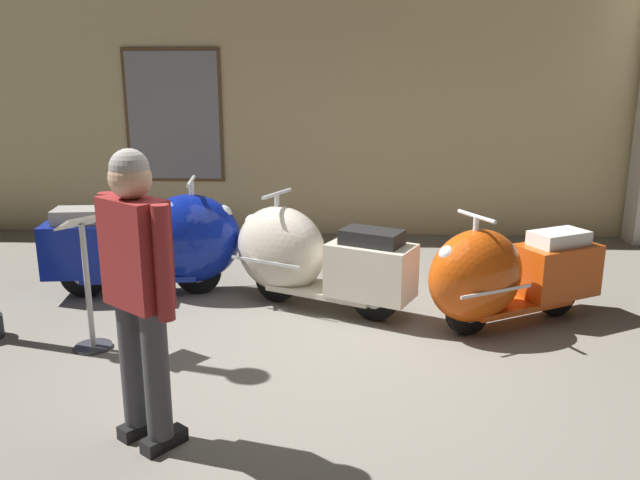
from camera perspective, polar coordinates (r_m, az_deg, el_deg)
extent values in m
plane|color=slate|center=(4.77, 0.82, -10.90)|extent=(60.00, 60.00, 0.00)
cube|color=#CCB784|center=(8.23, 1.78, 12.25)|extent=(18.00, 0.20, 3.39)
cube|color=brown|center=(8.42, -12.77, 10.61)|extent=(1.23, 0.03, 1.64)
cube|color=gray|center=(8.40, -12.80, 10.60)|extent=(1.15, 0.01, 1.56)
cylinder|color=black|center=(6.24, -10.70, -2.66)|extent=(0.45, 0.15, 0.44)
cylinder|color=silver|center=(6.24, -10.70, -2.66)|extent=(0.21, 0.13, 0.20)
cylinder|color=black|center=(6.43, -20.05, -2.78)|extent=(0.45, 0.15, 0.44)
cylinder|color=silver|center=(6.43, -20.05, -2.78)|extent=(0.21, 0.13, 0.20)
cube|color=navy|center=(6.32, -15.43, -2.93)|extent=(1.09, 0.53, 0.06)
ellipsoid|color=navy|center=(6.16, -11.35, 0.13)|extent=(1.00, 0.69, 0.84)
cube|color=navy|center=(6.36, -19.86, -0.69)|extent=(0.80, 0.54, 0.49)
cube|color=gray|center=(6.28, -20.11, 2.03)|extent=(0.57, 0.38, 0.13)
sphere|color=silver|center=(6.07, -8.54, 2.30)|extent=(0.17, 0.17, 0.17)
cylinder|color=silver|center=(6.07, -11.22, 3.66)|extent=(0.05, 0.05, 0.31)
cylinder|color=silver|center=(6.04, -11.30, 5.10)|extent=(0.10, 0.49, 0.04)
cube|color=silver|center=(6.44, -11.05, 0.29)|extent=(0.74, 0.11, 0.03)
cylinder|color=black|center=(5.93, -3.87, -3.50)|extent=(0.41, 0.25, 0.41)
cylinder|color=silver|center=(5.93, -3.87, -3.50)|extent=(0.21, 0.17, 0.19)
cylinder|color=black|center=(5.50, 4.87, -5.01)|extent=(0.41, 0.25, 0.41)
cylinder|color=silver|center=(5.50, 4.87, -5.01)|extent=(0.21, 0.17, 0.19)
cube|color=beige|center=(5.71, 0.33, -4.43)|extent=(1.05, 0.76, 0.05)
ellipsoid|color=beige|center=(5.82, -3.48, -0.82)|extent=(1.01, 0.86, 0.78)
cube|color=beige|center=(5.45, 4.53, -2.70)|extent=(0.81, 0.67, 0.45)
cube|color=black|center=(5.37, 4.59, 0.25)|extent=(0.57, 0.47, 0.12)
sphere|color=silver|center=(5.92, -5.91, 1.55)|extent=(0.15, 0.15, 0.15)
cylinder|color=silver|center=(5.75, -3.80, 2.67)|extent=(0.05, 0.05, 0.29)
cylinder|color=silver|center=(5.72, -3.83, 4.09)|extent=(0.22, 0.42, 0.03)
cube|color=silver|center=(5.62, -4.88, -1.97)|extent=(0.63, 0.31, 0.02)
cylinder|color=black|center=(5.34, 12.96, -6.07)|extent=(0.39, 0.26, 0.40)
cylinder|color=silver|center=(5.34, 12.96, -6.07)|extent=(0.20, 0.17, 0.18)
cylinder|color=black|center=(5.95, 20.17, -4.43)|extent=(0.39, 0.26, 0.40)
cylinder|color=silver|center=(5.95, 20.17, -4.43)|extent=(0.20, 0.17, 0.18)
cube|color=#C6470F|center=(5.64, 16.75, -5.41)|extent=(1.00, 0.76, 0.05)
ellipsoid|color=#C6470F|center=(5.28, 13.57, -3.10)|extent=(0.98, 0.85, 0.76)
cube|color=#C6470F|center=(5.86, 20.08, -2.48)|extent=(0.78, 0.67, 0.44)
cube|color=silver|center=(5.79, 20.33, 0.16)|extent=(0.55, 0.47, 0.12)
sphere|color=silver|center=(5.05, 11.23, -1.30)|extent=(0.15, 0.15, 0.15)
cylinder|color=silver|center=(5.17, 13.54, 0.52)|extent=(0.04, 0.04, 0.28)
cylinder|color=silver|center=(5.14, 13.64, 2.03)|extent=(0.23, 0.40, 0.03)
cube|color=silver|center=(5.11, 15.31, -4.40)|extent=(0.60, 0.33, 0.02)
cube|color=black|center=(3.92, -13.56, -16.81)|extent=(0.24, 0.27, 0.08)
cylinder|color=#38383D|center=(3.70, -14.25, -10.86)|extent=(0.14, 0.14, 0.83)
cube|color=black|center=(4.08, -15.50, -15.59)|extent=(0.24, 0.27, 0.08)
cylinder|color=#38383D|center=(3.87, -16.22, -9.82)|extent=(0.14, 0.14, 0.83)
cube|color=maroon|center=(3.56, -15.95, -1.11)|extent=(0.43, 0.40, 0.59)
cylinder|color=maroon|center=(3.38, -13.65, -2.01)|extent=(0.09, 0.09, 0.61)
cylinder|color=maroon|center=(3.76, -17.98, -0.59)|extent=(0.09, 0.09, 0.61)
sphere|color=tan|center=(3.48, -16.42, 5.26)|extent=(0.22, 0.22, 0.22)
sphere|color=gray|center=(3.47, -16.48, 6.08)|extent=(0.21, 0.21, 0.21)
cylinder|color=#333338|center=(5.31, -19.35, -8.86)|extent=(0.28, 0.28, 0.02)
cylinder|color=#A5A5AD|center=(5.14, -19.81, -3.86)|extent=(0.04, 0.04, 0.95)
cube|color=silver|center=(5.01, -20.31, 1.53)|extent=(0.37, 0.39, 0.12)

